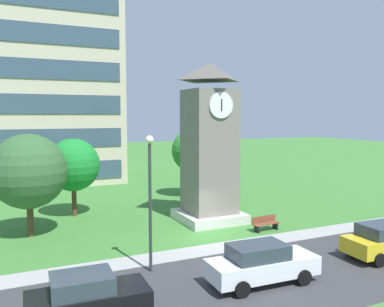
{
  "coord_description": "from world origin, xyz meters",
  "views": [
    {
      "loc": [
        -10.48,
        -20.05,
        6.98
      ],
      "look_at": [
        0.79,
        4.13,
        4.42
      ],
      "focal_mm": 37.56,
      "sensor_mm": 36.0,
      "label": 1
    }
  ],
  "objects_px": {
    "tree_by_building": "(73,165)",
    "parked_car_black": "(87,298)",
    "street_lamp": "(150,188)",
    "clock_tower": "(209,152)",
    "tree_near_tower": "(193,151)",
    "tree_streetside": "(29,171)",
    "parked_car_yellow": "(384,240)",
    "parked_car_white": "(261,263)",
    "park_bench": "(265,223)"
  },
  "relations": [
    {
      "from": "tree_by_building",
      "to": "parked_car_black",
      "type": "distance_m",
      "value": 15.42
    },
    {
      "from": "street_lamp",
      "to": "clock_tower",
      "type": "bearing_deg",
      "value": 46.01
    },
    {
      "from": "tree_near_tower",
      "to": "tree_streetside",
      "type": "xyz_separation_m",
      "value": [
        -13.33,
        -6.39,
        -0.17
      ]
    },
    {
      "from": "street_lamp",
      "to": "parked_car_yellow",
      "type": "bearing_deg",
      "value": -16.09
    },
    {
      "from": "tree_by_building",
      "to": "tree_streetside",
      "type": "bearing_deg",
      "value": -128.15
    },
    {
      "from": "tree_near_tower",
      "to": "parked_car_white",
      "type": "relative_size",
      "value": 1.22
    },
    {
      "from": "tree_by_building",
      "to": "parked_car_white",
      "type": "distance_m",
      "value": 16.04
    },
    {
      "from": "tree_near_tower",
      "to": "parked_car_yellow",
      "type": "distance_m",
      "value": 17.81
    },
    {
      "from": "parked_car_white",
      "to": "parked_car_yellow",
      "type": "xyz_separation_m",
      "value": [
        7.22,
        0.02,
        -0.0
      ]
    },
    {
      "from": "street_lamp",
      "to": "tree_by_building",
      "type": "relative_size",
      "value": 1.13
    },
    {
      "from": "clock_tower",
      "to": "park_bench",
      "type": "relative_size",
      "value": 5.6
    },
    {
      "from": "park_bench",
      "to": "tree_near_tower",
      "type": "xyz_separation_m",
      "value": [
        0.37,
        11.15,
        3.49
      ]
    },
    {
      "from": "tree_near_tower",
      "to": "tree_streetside",
      "type": "relative_size",
      "value": 0.97
    },
    {
      "from": "tree_streetside",
      "to": "parked_car_yellow",
      "type": "relative_size",
      "value": 1.43
    },
    {
      "from": "tree_by_building",
      "to": "parked_car_black",
      "type": "relative_size",
      "value": 1.31
    },
    {
      "from": "tree_near_tower",
      "to": "parked_car_white",
      "type": "bearing_deg",
      "value": -106.09
    },
    {
      "from": "clock_tower",
      "to": "parked_car_yellow",
      "type": "height_order",
      "value": "clock_tower"
    },
    {
      "from": "clock_tower",
      "to": "street_lamp",
      "type": "distance_m",
      "value": 9.22
    },
    {
      "from": "park_bench",
      "to": "parked_car_white",
      "type": "relative_size",
      "value": 0.39
    },
    {
      "from": "parked_car_black",
      "to": "tree_streetside",
      "type": "bearing_deg",
      "value": 95.91
    },
    {
      "from": "street_lamp",
      "to": "tree_streetside",
      "type": "bearing_deg",
      "value": 120.17
    },
    {
      "from": "park_bench",
      "to": "street_lamp",
      "type": "relative_size",
      "value": 0.3
    },
    {
      "from": "clock_tower",
      "to": "parked_car_black",
      "type": "xyz_separation_m",
      "value": [
        -9.79,
        -9.94,
        -3.73
      ]
    },
    {
      "from": "clock_tower",
      "to": "tree_streetside",
      "type": "xyz_separation_m",
      "value": [
        -10.95,
        1.25,
        -0.81
      ]
    },
    {
      "from": "clock_tower",
      "to": "tree_streetside",
      "type": "height_order",
      "value": "clock_tower"
    },
    {
      "from": "clock_tower",
      "to": "parked_car_yellow",
      "type": "relative_size",
      "value": 2.48
    },
    {
      "from": "street_lamp",
      "to": "tree_by_building",
      "type": "height_order",
      "value": "street_lamp"
    },
    {
      "from": "park_bench",
      "to": "parked_car_white",
      "type": "distance_m",
      "value": 7.82
    },
    {
      "from": "parked_car_black",
      "to": "parked_car_white",
      "type": "height_order",
      "value": "same"
    },
    {
      "from": "clock_tower",
      "to": "parked_car_black",
      "type": "distance_m",
      "value": 14.44
    },
    {
      "from": "tree_near_tower",
      "to": "tree_by_building",
      "type": "height_order",
      "value": "tree_near_tower"
    },
    {
      "from": "tree_by_building",
      "to": "tree_streetside",
      "type": "xyz_separation_m",
      "value": [
        -3.04,
        -3.87,
        0.23
      ]
    },
    {
      "from": "street_lamp",
      "to": "tree_near_tower",
      "type": "xyz_separation_m",
      "value": [
        8.76,
        14.24,
        0.19
      ]
    },
    {
      "from": "tree_near_tower",
      "to": "tree_streetside",
      "type": "bearing_deg",
      "value": -154.4
    },
    {
      "from": "clock_tower",
      "to": "park_bench",
      "type": "height_order",
      "value": "clock_tower"
    },
    {
      "from": "parked_car_yellow",
      "to": "street_lamp",
      "type": "bearing_deg",
      "value": 163.91
    },
    {
      "from": "park_bench",
      "to": "parked_car_white",
      "type": "bearing_deg",
      "value": -126.59
    },
    {
      "from": "tree_near_tower",
      "to": "tree_by_building",
      "type": "bearing_deg",
      "value": -166.27
    },
    {
      "from": "parked_car_yellow",
      "to": "park_bench",
      "type": "bearing_deg",
      "value": 112.27
    },
    {
      "from": "tree_by_building",
      "to": "parked_car_yellow",
      "type": "bearing_deg",
      "value": -50.04
    },
    {
      "from": "street_lamp",
      "to": "parked_car_black",
      "type": "xyz_separation_m",
      "value": [
        -3.41,
        -3.33,
        -2.9
      ]
    },
    {
      "from": "tree_streetside",
      "to": "parked_car_yellow",
      "type": "distance_m",
      "value": 19.26
    },
    {
      "from": "tree_streetside",
      "to": "parked_car_white",
      "type": "xyz_separation_m",
      "value": [
        8.3,
        -11.03,
        -2.92
      ]
    },
    {
      "from": "parked_car_white",
      "to": "parked_car_yellow",
      "type": "height_order",
      "value": "same"
    },
    {
      "from": "street_lamp",
      "to": "park_bench",
      "type": "bearing_deg",
      "value": 20.25
    },
    {
      "from": "street_lamp",
      "to": "parked_car_white",
      "type": "height_order",
      "value": "street_lamp"
    },
    {
      "from": "parked_car_yellow",
      "to": "clock_tower",
      "type": "bearing_deg",
      "value": 115.09
    },
    {
      "from": "clock_tower",
      "to": "tree_by_building",
      "type": "relative_size",
      "value": 1.91
    },
    {
      "from": "clock_tower",
      "to": "tree_near_tower",
      "type": "relative_size",
      "value": 1.77
    },
    {
      "from": "tree_near_tower",
      "to": "parked_car_white",
      "type": "xyz_separation_m",
      "value": [
        -5.03,
        -17.42,
        -3.09
      ]
    }
  ]
}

